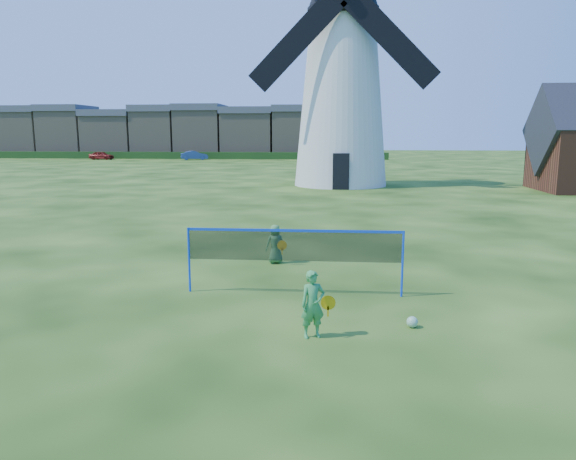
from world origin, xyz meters
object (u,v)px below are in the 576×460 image
(play_ball, at_px, (412,322))
(car_left, at_px, (101,155))
(player_girl, at_px, (313,304))
(windmill, at_px, (342,87))
(player_boy, at_px, (275,244))
(badminton_net, at_px, (294,247))
(car_right, at_px, (194,155))

(play_ball, xyz_separation_m, car_left, (-34.46, 64.38, 0.48))
(player_girl, height_order, car_left, player_girl)
(windmill, xyz_separation_m, player_boy, (-2.15, -24.08, -6.39))
(badminton_net, height_order, player_girl, badminton_net)
(car_right, bearing_deg, play_ball, -177.85)
(player_girl, xyz_separation_m, car_left, (-32.55, 65.05, -0.05))
(badminton_net, xyz_separation_m, player_boy, (-0.76, 3.00, -0.57))
(badminton_net, bearing_deg, player_girl, -78.56)
(badminton_net, relative_size, car_right, 1.33)
(badminton_net, xyz_separation_m, car_left, (-32.00, 62.35, -0.55))
(badminton_net, relative_size, player_girl, 3.98)
(play_ball, relative_size, car_left, 0.06)
(player_girl, xyz_separation_m, player_boy, (-1.31, 5.70, -0.07))
(car_left, bearing_deg, player_girl, -147.02)
(play_ball, distance_m, car_right, 68.34)
(play_ball, relative_size, car_right, 0.06)
(car_left, relative_size, car_right, 0.91)
(windmill, height_order, player_boy, windmill)
(windmill, xyz_separation_m, car_right, (-20.10, 35.86, -6.33))
(windmill, relative_size, player_boy, 16.89)
(player_boy, bearing_deg, car_right, -96.79)
(car_right, bearing_deg, player_boy, -179.24)
(windmill, relative_size, car_right, 5.04)
(play_ball, bearing_deg, badminton_net, 140.54)
(player_girl, xyz_separation_m, car_right, (-19.26, 65.65, -0.01))
(play_ball, bearing_deg, player_girl, -160.66)
(badminton_net, height_order, play_ball, badminton_net)
(player_boy, distance_m, car_right, 62.58)
(player_boy, xyz_separation_m, car_left, (-31.24, 59.35, 0.02))
(player_boy, relative_size, car_left, 0.33)
(player_boy, relative_size, car_right, 0.30)
(badminton_net, bearing_deg, player_boy, 104.28)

